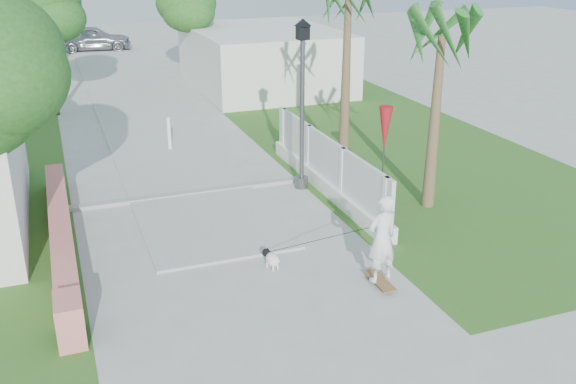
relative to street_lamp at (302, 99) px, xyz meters
name	(u,v)px	position (x,y,z in m)	size (l,w,h in m)	color
ground	(265,310)	(-2.90, -5.50, -2.43)	(90.00, 90.00, 0.00)	#B7B7B2
path_strip	(124,87)	(-2.90, 14.50, -2.40)	(3.20, 36.00, 0.06)	#B7B7B2
curb	(192,193)	(-2.90, 0.50, -2.38)	(6.50, 0.25, 0.10)	#999993
grass_right	(390,146)	(4.10, 2.50, -2.42)	(8.00, 20.00, 0.01)	#3C651F
pink_wall	(62,241)	(-6.20, -1.95, -2.11)	(0.45, 8.20, 0.80)	#E37B74
lattice_fence	(326,172)	(0.50, -0.50, -1.88)	(0.35, 7.00, 1.50)	white
building_right	(263,58)	(3.10, 12.50, -1.13)	(6.00, 8.00, 2.60)	silver
street_lamp	(302,99)	(0.00, 0.00, 0.00)	(0.44, 0.44, 4.44)	#59595E
bollard	(169,133)	(-2.70, 4.50, -1.84)	(0.14, 0.14, 1.09)	white
patio_umbrella	(385,130)	(1.90, -1.00, -0.74)	(0.36, 0.36, 2.30)	#59595E
tree_path_left	(44,12)	(-5.88, 10.48, 1.39)	(3.40, 3.40, 5.23)	#4C3826
tree_path_right	(190,6)	(0.32, 14.48, 1.07)	(3.00, 3.00, 4.79)	#4C3826
palm_far	(348,10)	(1.70, 1.00, 2.06)	(1.80, 1.80, 5.30)	brown
palm_near	(441,46)	(2.50, -2.30, 1.53)	(1.80, 1.80, 4.70)	brown
skateboarder	(329,240)	(-1.33, -4.77, -1.63)	(2.08, 2.04, 1.87)	olive
dog	(271,258)	(-2.26, -4.03, -2.22)	(0.37, 0.54, 0.38)	white
parked_car	(92,38)	(-3.29, 25.87, -1.67)	(1.79, 4.45, 1.52)	#AFB2B7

